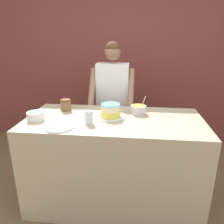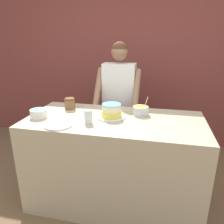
% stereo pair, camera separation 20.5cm
% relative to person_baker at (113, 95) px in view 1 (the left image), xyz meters
% --- Properties ---
extents(wall_back, '(10.00, 0.05, 2.60)m').
position_rel_person_baker_xyz_m(wall_back, '(0.09, 0.83, 0.31)').
color(wall_back, brown).
rests_on(wall_back, ground_plane).
extents(counter, '(1.72, 0.82, 0.94)m').
position_rel_person_baker_xyz_m(counter, '(0.09, -0.71, -0.52)').
color(counter, tan).
rests_on(counter, ground_plane).
extents(person_baker, '(0.54, 0.46, 1.65)m').
position_rel_person_baker_xyz_m(person_baker, '(0.00, 0.00, 0.00)').
color(person_baker, '#2D2D38').
rests_on(person_baker, ground_plane).
extents(cake, '(0.29, 0.29, 0.14)m').
position_rel_person_baker_xyz_m(cake, '(0.05, -0.68, 0.01)').
color(cake, silver).
rests_on(cake, counter).
extents(frosting_bowl_orange, '(0.16, 0.16, 0.19)m').
position_rel_person_baker_xyz_m(frosting_bowl_orange, '(0.33, -0.54, 0.00)').
color(frosting_bowl_orange, silver).
rests_on(frosting_bowl_orange, counter).
extents(frosting_bowl_blue, '(0.16, 0.16, 0.08)m').
position_rel_person_baker_xyz_m(frosting_bowl_blue, '(-0.65, -0.83, -0.00)').
color(frosting_bowl_blue, white).
rests_on(frosting_bowl_blue, counter).
extents(drinking_glass, '(0.07, 0.07, 0.12)m').
position_rel_person_baker_xyz_m(drinking_glass, '(-0.12, -0.87, 0.01)').
color(drinking_glass, silver).
rests_on(drinking_glass, counter).
extents(ceramic_plate, '(0.25, 0.25, 0.01)m').
position_rel_person_baker_xyz_m(ceramic_plate, '(-0.36, -0.99, -0.04)').
color(ceramic_plate, silver).
rests_on(ceramic_plate, counter).
extents(stoneware_jar, '(0.11, 0.11, 0.12)m').
position_rel_person_baker_xyz_m(stoneware_jar, '(-0.45, -0.51, 0.01)').
color(stoneware_jar, brown).
rests_on(stoneware_jar, counter).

